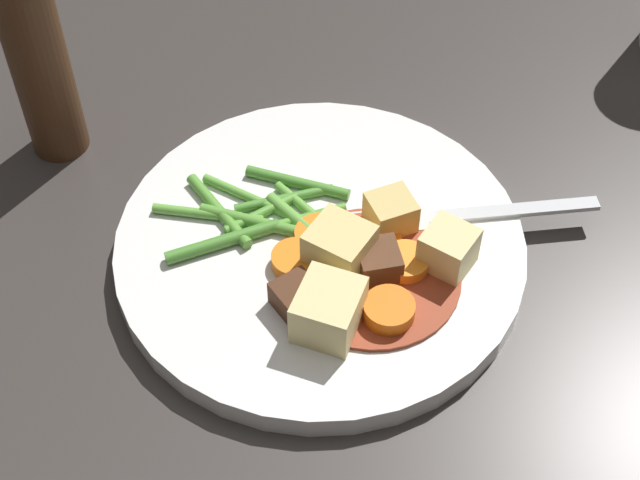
{
  "coord_description": "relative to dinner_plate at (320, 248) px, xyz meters",
  "views": [
    {
      "loc": [
        0.24,
        -0.32,
        0.49
      ],
      "look_at": [
        0.0,
        0.0,
        0.02
      ],
      "focal_mm": 53.57,
      "sensor_mm": 36.0,
      "label": 1
    }
  ],
  "objects": [
    {
      "name": "ground_plane",
      "position": [
        0.0,
        0.0,
        -0.01
      ],
      "size": [
        3.0,
        3.0,
        0.0
      ],
      "primitive_type": "plane",
      "color": "#383330"
    },
    {
      "name": "dinner_plate",
      "position": [
        0.0,
        0.0,
        0.0
      ],
      "size": [
        0.27,
        0.27,
        0.02
      ],
      "primitive_type": "cylinder",
      "color": "white",
      "rests_on": "ground_plane"
    },
    {
      "name": "stew_sauce",
      "position": [
        0.04,
        -0.01,
        0.01
      ],
      "size": [
        0.11,
        0.11,
        0.0
      ],
      "primitive_type": "cylinder",
      "color": "#93381E",
      "rests_on": "dinner_plate"
    },
    {
      "name": "carrot_slice_0",
      "position": [
        0.06,
        0.01,
        0.01
      ],
      "size": [
        0.04,
        0.04,
        0.01
      ],
      "primitive_type": "cylinder",
      "rotation": [
        0.0,
        0.0,
        2.59
      ],
      "color": "orange",
      "rests_on": "dinner_plate"
    },
    {
      "name": "carrot_slice_1",
      "position": [
        0.0,
        0.0,
        0.01
      ],
      "size": [
        0.05,
        0.05,
        0.01
      ],
      "primitive_type": "cylinder",
      "rotation": [
        0.0,
        0.0,
        0.78
      ],
      "color": "orange",
      "rests_on": "dinner_plate"
    },
    {
      "name": "carrot_slice_2",
      "position": [
        0.07,
        -0.02,
        0.02
      ],
      "size": [
        0.04,
        0.04,
        0.01
      ],
      "primitive_type": "cylinder",
      "rotation": [
        0.0,
        0.0,
        2.88
      ],
      "color": "orange",
      "rests_on": "dinner_plate"
    },
    {
      "name": "carrot_slice_3",
      "position": [
        -0.0,
        -0.03,
        0.01
      ],
      "size": [
        0.04,
        0.04,
        0.01
      ],
      "primitive_type": "cylinder",
      "rotation": [
        0.0,
        0.0,
        2.45
      ],
      "color": "orange",
      "rests_on": "dinner_plate"
    },
    {
      "name": "carrot_slice_4",
      "position": [
        0.03,
        0.01,
        0.01
      ],
      "size": [
        0.05,
        0.05,
        0.01
      ],
      "primitive_type": "cylinder",
      "rotation": [
        0.0,
        0.0,
        0.9
      ],
      "color": "orange",
      "rests_on": "dinner_plate"
    },
    {
      "name": "potato_chunk_0",
      "position": [
        0.04,
        -0.05,
        0.02
      ],
      "size": [
        0.05,
        0.05,
        0.03
      ],
      "primitive_type": "cube",
      "rotation": [
        0.0,
        0.0,
        1.85
      ],
      "color": "#EAD68C",
      "rests_on": "dinner_plate"
    },
    {
      "name": "potato_chunk_1",
      "position": [
        0.08,
        0.03,
        0.02
      ],
      "size": [
        0.03,
        0.03,
        0.03
      ],
      "primitive_type": "cube",
      "rotation": [
        0.0,
        0.0,
        1.62
      ],
      "color": "#EAD68C",
      "rests_on": "dinner_plate"
    },
    {
      "name": "potato_chunk_2",
      "position": [
        0.02,
        -0.01,
        0.02
      ],
      "size": [
        0.04,
        0.04,
        0.03
      ],
      "primitive_type": "cube",
      "rotation": [
        0.0,
        0.0,
        1.65
      ],
      "color": "#E5CC7A",
      "rests_on": "dinner_plate"
    },
    {
      "name": "potato_chunk_3",
      "position": [
        0.03,
        0.04,
        0.02
      ],
      "size": [
        0.04,
        0.04,
        0.03
      ],
      "primitive_type": "cube",
      "rotation": [
        0.0,
        0.0,
        1.03
      ],
      "color": "#DBBC6B",
      "rests_on": "dinner_plate"
    },
    {
      "name": "meat_chunk_0",
      "position": [
        0.04,
        0.0,
        0.02
      ],
      "size": [
        0.04,
        0.04,
        0.02
      ],
      "primitive_type": "cube",
      "rotation": [
        0.0,
        0.0,
        2.41
      ],
      "color": "#56331E",
      "rests_on": "dinner_plate"
    },
    {
      "name": "meat_chunk_1",
      "position": [
        0.02,
        -0.05,
        0.02
      ],
      "size": [
        0.03,
        0.03,
        0.02
      ],
      "primitive_type": "cube",
      "rotation": [
        0.0,
        0.0,
        5.96
      ],
      "color": "#4C2B19",
      "rests_on": "dinner_plate"
    },
    {
      "name": "green_bean_0",
      "position": [
        -0.02,
        0.01,
        0.01
      ],
      "size": [
        0.04,
        0.05,
        0.01
      ],
      "primitive_type": "cylinder",
      "rotation": [
        0.0,
        1.57,
        0.99
      ],
      "color": "#599E38",
      "rests_on": "dinner_plate"
    },
    {
      "name": "green_bean_1",
      "position": [
        -0.04,
        0.01,
        0.01
      ],
      "size": [
        0.05,
        0.06,
        0.01
      ],
      "primitive_type": "cylinder",
      "rotation": [
        0.0,
        1.57,
        0.92
      ],
      "color": "#4C8E33",
      "rests_on": "dinner_plate"
    },
    {
      "name": "green_bean_2",
      "position": [
        -0.07,
        -0.03,
        0.01
      ],
      "size": [
        0.07,
        0.04,
        0.01
      ],
      "primitive_type": "cylinder",
      "rotation": [
        0.0,
        1.57,
        0.49
      ],
      "color": "#66AD42",
      "rests_on": "dinner_plate"
    },
    {
      "name": "green_bean_3",
      "position": [
        -0.02,
        0.01,
        0.01
      ],
      "size": [
        0.07,
        0.02,
        0.01
      ],
      "primitive_type": "cylinder",
      "rotation": [
        0.0,
        1.57,
        -0.19
      ],
      "color": "#66AD42",
      "rests_on": "dinner_plate"
    },
    {
      "name": "green_bean_4",
      "position": [
        -0.04,
        -0.01,
        0.01
      ],
      "size": [
        0.02,
        0.05,
        0.01
      ],
      "primitive_type": "cylinder",
      "rotation": [
        0.0,
        1.57,
        1.23
      ],
      "color": "#599E38",
      "rests_on": "dinner_plate"
    },
    {
      "name": "green_bean_5",
      "position": [
        -0.05,
        -0.04,
        0.01
      ],
      "size": [
        0.05,
        0.07,
        0.01
      ],
      "primitive_type": "cylinder",
      "rotation": [
        0.0,
        1.57,
        1.03
      ],
      "color": "#4C8E33",
      "rests_on": "dinner_plate"
    },
    {
      "name": "green_bean_6",
      "position": [
        -0.07,
        -0.02,
        0.01
      ],
      "size": [
        0.07,
        0.03,
        0.01
      ],
      "primitive_type": "cylinder",
      "rotation": [
        0.0,
        1.57,
        -0.32
      ],
      "color": "#599E38",
      "rests_on": "dinner_plate"
    },
    {
      "name": "green_bean_7",
      "position": [
        -0.04,
        0.03,
        0.01
      ],
      "size": [
        0.07,
        0.03,
        0.01
      ],
      "primitive_type": "cylinder",
      "rotation": [
        0.0,
        1.57,
        0.32
      ],
      "color": "#4C8E33",
      "rests_on": "dinner_plate"
    },
    {
      "name": "green_bean_8",
      "position": [
        -0.04,
        -0.01,
        0.01
      ],
      "size": [
        0.08,
        0.03,
        0.01
      ],
      "primitive_type": "cylinder",
      "rotation": [
        0.0,
        1.57,
        0.33
      ],
      "color": "#599E38",
      "rests_on": "dinner_plate"
    },
    {
      "name": "green_bean_9",
      "position": [
        -0.01,
        -0.0,
        0.01
      ],
      "size": [
        0.07,
        0.02,
        0.01
      ],
      "primitive_type": "cylinder",
      "rotation": [
        0.0,
        1.57,
        -0.19
      ],
      "color": "#66AD42",
      "rests_on": "dinner_plate"
    },
    {
      "name": "green_bean_10",
      "position": [
        -0.06,
        -0.0,
        0.01
      ],
      "size": [
        0.08,
        0.01,
        0.01
      ],
      "primitive_type": "cylinder",
      "rotation": [
        0.0,
        1.57,
        0.11
      ],
      "color": "#66AD42",
      "rests_on": "dinner_plate"
    },
    {
      "name": "fork",
      "position": [
        0.06,
        0.07,
        0.01
      ],
      "size": [
        0.14,
        0.13,
        0.0
      ],
      "color": "silver",
      "rests_on": "dinner_plate"
    },
    {
      "name": "pepper_mill",
      "position": [
        -0.21,
        -0.03,
        0.07
      ],
      "size": [
        0.04,
        0.04,
        0.16
      ],
      "primitive_type": "cylinder",
      "color": "#4C2D19",
      "rests_on": "ground_plane"
    }
  ]
}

